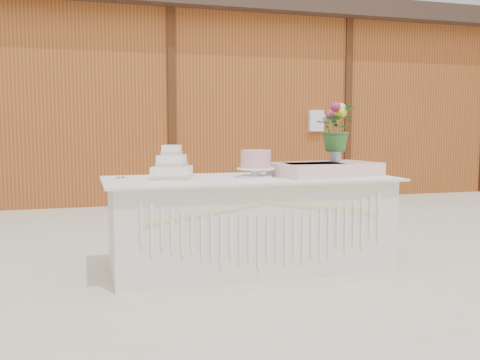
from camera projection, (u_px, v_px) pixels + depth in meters
name	position (u px, v px, depth m)	size (l,w,h in m)	color
ground	(250.00, 268.00, 4.53)	(80.00, 80.00, 0.00)	beige
barn	(154.00, 102.00, 10.08)	(12.60, 4.60, 3.30)	#9F4E21
cake_table	(250.00, 223.00, 4.49)	(2.40, 1.00, 0.77)	silver
wedding_cake	(172.00, 167.00, 4.33)	(0.39, 0.39, 0.27)	white
pink_cake_stand	(256.00, 162.00, 4.44)	(0.32, 0.32, 0.23)	white
satin_runner	(325.00, 169.00, 4.62)	(0.90, 0.52, 0.11)	beige
flower_vase	(335.00, 154.00, 4.69)	(0.10, 0.10, 0.14)	#AEADB2
bouquet	(336.00, 123.00, 4.66)	(0.36, 0.31, 0.40)	#2E5F26
loose_flowers	(130.00, 178.00, 4.27)	(0.15, 0.38, 0.02)	pink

